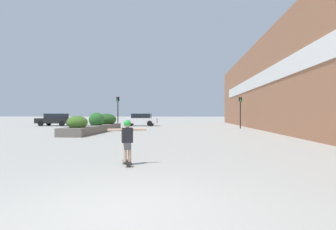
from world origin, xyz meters
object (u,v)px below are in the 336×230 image
object	(u,v)px
car_leftmost	(55,119)
car_center_right	(141,119)
traffic_light_left	(118,107)
car_center_left	(332,120)
skateboard	(127,163)
traffic_light_right	(240,107)
skateboarder	(127,136)

from	to	relation	value
car_leftmost	car_center_right	xyz separation A→B (m)	(10.35, 0.50, -0.00)
traffic_light_left	car_center_left	bearing A→B (deg)	9.92
car_center_left	car_center_right	size ratio (longest dim) A/B	0.95
skateboard	car_center_left	size ratio (longest dim) A/B	0.18
car_leftmost	traffic_light_right	world-z (taller)	traffic_light_right
car_center_right	traffic_light_left	world-z (taller)	traffic_light_left
skateboard	traffic_light_left	xyz separation A→B (m)	(-5.39, 19.20, 2.12)
traffic_light_left	traffic_light_right	size ratio (longest dim) A/B	1.03
car_leftmost	traffic_light_right	distance (m)	21.66
skateboard	car_center_right	world-z (taller)	car_center_right
car_center_right	traffic_light_right	world-z (taller)	traffic_light_right
car_center_left	car_center_right	bearing A→B (deg)	-92.05
traffic_light_right	skateboard	bearing A→B (deg)	-109.91
skateboarder	traffic_light_left	world-z (taller)	traffic_light_left
car_leftmost	car_center_left	distance (m)	32.08
skateboard	car_center_right	xyz separation A→B (m)	(-3.90, 24.04, 0.70)
skateboarder	skateboard	bearing A→B (deg)	54.53
skateboarder	car_center_right	bearing A→B (deg)	77.79
skateboard	car_center_left	world-z (taller)	car_center_left
car_center_left	traffic_light_left	distance (m)	23.62
skateboard	traffic_light_right	world-z (taller)	traffic_light_right
car_center_right	traffic_light_left	size ratio (longest dim) A/B	1.28
traffic_light_left	skateboarder	bearing A→B (deg)	-74.31
skateboard	traffic_light_left	size ratio (longest dim) A/B	0.22
car_center_left	traffic_light_right	world-z (taller)	traffic_light_right
traffic_light_left	skateboard	bearing A→B (deg)	-74.31
car_center_right	car_leftmost	bearing A→B (deg)	92.75
car_center_left	skateboarder	bearing A→B (deg)	-37.47
skateboard	car_center_left	xyz separation A→B (m)	(17.83, 23.26, 0.71)
skateboarder	car_center_left	size ratio (longest dim) A/B	0.30
skateboard	traffic_light_left	bearing A→B (deg)	84.26
traffic_light_right	skateboarder	bearing A→B (deg)	-109.91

